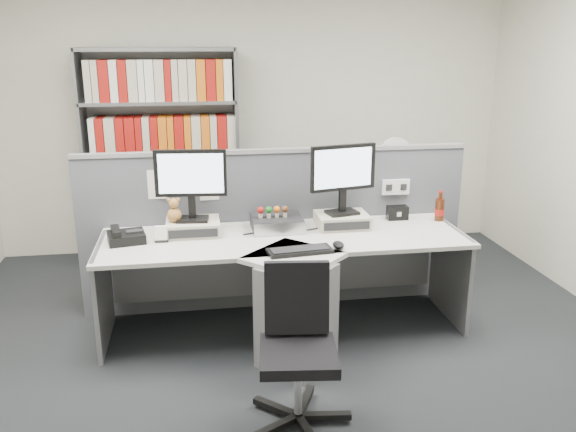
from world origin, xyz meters
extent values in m
plane|color=#25282B|center=(0.00, 0.00, 0.00)|extent=(5.50, 5.50, 0.00)
cube|color=beige|center=(0.00, 2.75, 1.35)|extent=(5.00, 0.04, 2.70)
cube|color=#555760|center=(0.00, 1.25, 0.62)|extent=(3.00, 0.05, 1.25)
cube|color=#939397|center=(0.00, 1.25, 1.26)|extent=(3.00, 0.07, 0.03)
cube|color=white|center=(0.95, 1.22, 0.95)|extent=(0.22, 0.04, 0.12)
cube|color=white|center=(-0.90, 1.22, 1.05)|extent=(0.16, 0.00, 0.22)
cube|color=white|center=(-0.50, 1.22, 1.05)|extent=(0.16, 0.00, 0.22)
cube|color=white|center=(0.70, 1.22, 1.05)|extent=(0.16, 0.00, 0.22)
cube|color=silver|center=(0.00, 0.82, 0.70)|extent=(2.60, 0.80, 0.03)
cube|color=silver|center=(0.00, 0.42, 0.70)|extent=(0.74, 0.74, 0.03)
cube|color=gray|center=(0.00, 0.30, 0.34)|extent=(0.57, 0.57, 0.69)
cube|color=gray|center=(-1.28, 0.82, 0.36)|extent=(0.03, 0.70, 0.72)
cube|color=gray|center=(1.28, 0.82, 0.36)|extent=(0.03, 0.70, 0.72)
cube|color=gray|center=(0.00, 1.18, 0.35)|extent=(2.50, 0.02, 0.45)
cube|color=beige|center=(-0.64, 0.98, 0.77)|extent=(0.38, 0.30, 0.10)
cube|color=black|center=(-0.64, 0.83, 0.77)|extent=(0.34, 0.01, 0.06)
cube|color=beige|center=(0.46, 0.98, 0.77)|extent=(0.38, 0.30, 0.10)
cube|color=black|center=(0.46, 0.83, 0.77)|extent=(0.34, 0.01, 0.06)
cube|color=black|center=(-0.64, 0.98, 0.83)|extent=(0.24, 0.18, 0.02)
cube|color=black|center=(-0.64, 0.98, 0.92)|extent=(0.05, 0.03, 0.18)
cube|color=black|center=(-0.64, 0.98, 1.17)|extent=(0.50, 0.08, 0.33)
cube|color=#CDE5FF|center=(-0.64, 0.96, 1.17)|extent=(0.45, 0.05, 0.28)
cube|color=black|center=(0.46, 0.98, 0.83)|extent=(0.25, 0.21, 0.02)
cube|color=black|center=(0.46, 0.98, 0.92)|extent=(0.06, 0.04, 0.18)
cube|color=black|center=(0.46, 0.98, 1.17)|extent=(0.50, 0.15, 0.33)
cube|color=#CDE5FF|center=(0.46, 0.96, 1.17)|extent=(0.45, 0.11, 0.28)
cube|color=black|center=(-0.03, 0.99, 0.77)|extent=(0.37, 0.32, 0.10)
cube|color=silver|center=(-0.03, 0.83, 0.77)|extent=(0.37, 0.01, 0.09)
cylinder|color=beige|center=(-0.15, 0.97, 0.83)|extent=(0.03, 0.03, 0.03)
sphere|color=#A5140F|center=(-0.15, 0.97, 0.88)|extent=(0.05, 0.05, 0.05)
cylinder|color=beige|center=(-0.09, 0.97, 0.83)|extent=(0.03, 0.03, 0.03)
sphere|color=#19721E|center=(-0.09, 0.97, 0.88)|extent=(0.05, 0.05, 0.05)
cylinder|color=beige|center=(-0.03, 0.97, 0.83)|extent=(0.03, 0.03, 0.03)
sphere|color=orange|center=(-0.03, 0.97, 0.88)|extent=(0.05, 0.05, 0.05)
cylinder|color=beige|center=(0.03, 0.97, 0.83)|extent=(0.03, 0.03, 0.03)
sphere|color=#593319|center=(0.03, 0.97, 0.88)|extent=(0.05, 0.05, 0.05)
cube|color=black|center=(0.05, 0.47, 0.73)|extent=(0.44, 0.21, 0.02)
cube|color=black|center=(0.05, 0.47, 0.75)|extent=(0.39, 0.16, 0.01)
ellipsoid|color=black|center=(0.32, 0.51, 0.74)|extent=(0.07, 0.12, 0.04)
cube|color=black|center=(-1.10, 0.87, 0.75)|extent=(0.28, 0.27, 0.07)
cube|color=black|center=(-1.16, 0.86, 0.81)|extent=(0.09, 0.21, 0.04)
cube|color=black|center=(-1.04, 0.88, 0.79)|extent=(0.12, 0.09, 0.01)
cube|color=black|center=(-0.86, 0.84, 0.73)|extent=(0.09, 0.06, 0.02)
cube|color=white|center=(-0.86, 0.82, 0.79)|extent=(0.08, 0.03, 0.09)
cube|color=white|center=(-0.86, 0.86, 0.79)|extent=(0.08, 0.03, 0.09)
sphere|color=#A97638|center=(-0.77, 0.97, 0.87)|extent=(0.10, 0.10, 0.10)
sphere|color=#A97638|center=(-0.77, 0.97, 0.96)|extent=(0.07, 0.07, 0.07)
sphere|color=#A97638|center=(-0.80, 0.97, 0.98)|extent=(0.03, 0.03, 0.03)
sphere|color=#A97638|center=(-0.73, 0.97, 0.98)|extent=(0.03, 0.03, 0.03)
cube|color=black|center=(0.93, 1.10, 0.77)|extent=(0.16, 0.09, 0.11)
cylinder|color=#3F190A|center=(1.24, 1.01, 0.81)|extent=(0.07, 0.07, 0.18)
cylinder|color=#A5140F|center=(1.24, 1.01, 0.79)|extent=(0.07, 0.07, 0.05)
cylinder|color=#3F190A|center=(1.24, 1.01, 0.92)|extent=(0.03, 0.03, 0.05)
cylinder|color=#A5140F|center=(1.24, 1.01, 0.95)|extent=(0.03, 0.03, 0.01)
cube|color=slate|center=(-1.59, 2.45, 1.00)|extent=(0.03, 0.40, 2.00)
cube|color=slate|center=(-0.21, 2.45, 1.00)|extent=(0.03, 0.40, 2.00)
cube|color=slate|center=(-0.90, 2.64, 1.00)|extent=(1.40, 0.02, 2.00)
cube|color=slate|center=(-0.90, 2.45, 0.02)|extent=(1.38, 0.40, 0.03)
cube|color=slate|center=(-0.90, 2.45, 0.52)|extent=(1.38, 0.40, 0.03)
cube|color=slate|center=(-0.90, 2.45, 1.02)|extent=(1.38, 0.40, 0.03)
cube|color=slate|center=(-0.90, 2.45, 1.52)|extent=(1.38, 0.40, 0.03)
cube|color=slate|center=(-0.90, 2.45, 1.98)|extent=(1.38, 0.40, 0.03)
cube|color=#A5140F|center=(-0.90, 2.42, 0.22)|extent=(1.24, 0.28, 0.36)
cube|color=orange|center=(-0.90, 2.42, 0.72)|extent=(1.24, 0.28, 0.36)
cube|color=beige|center=(-0.90, 2.42, 1.21)|extent=(1.24, 0.28, 0.36)
cube|color=white|center=(-0.90, 2.42, 1.71)|extent=(1.24, 0.28, 0.36)
cube|color=slate|center=(1.20, 2.00, 0.35)|extent=(0.45, 0.60, 0.70)
cube|color=black|center=(1.20, 1.70, 0.52)|extent=(0.40, 0.02, 0.28)
cube|color=black|center=(1.20, 1.70, 0.20)|extent=(0.40, 0.02, 0.28)
cylinder|color=white|center=(1.20, 2.00, 0.72)|extent=(0.18, 0.18, 0.03)
cylinder|color=white|center=(1.20, 2.00, 0.82)|extent=(0.03, 0.03, 0.18)
cylinder|color=white|center=(1.20, 1.98, 1.06)|extent=(0.31, 0.10, 0.30)
cylinder|color=silver|center=(1.20, 2.01, 1.06)|extent=(0.31, 0.09, 0.30)
cylinder|color=silver|center=(-0.10, -0.34, 0.23)|extent=(0.05, 0.05, 0.36)
cube|color=black|center=(-0.10, -0.34, 0.43)|extent=(0.46, 0.46, 0.06)
cube|color=black|center=(-0.08, -0.15, 0.68)|extent=(0.37, 0.14, 0.42)
cube|color=black|center=(0.06, -0.36, 0.04)|extent=(0.28, 0.08, 0.04)
cylinder|color=black|center=(0.17, -0.37, 0.03)|extent=(0.05, 0.05, 0.03)
cube|color=black|center=(-0.03, -0.19, 0.04)|extent=(0.16, 0.27, 0.04)
cylinder|color=black|center=(0.01, -0.09, 0.03)|extent=(0.05, 0.05, 0.03)
cube|color=black|center=(-0.22, -0.23, 0.04)|extent=(0.23, 0.22, 0.04)
cylinder|color=black|center=(-0.30, -0.15, 0.03)|extent=(0.05, 0.05, 0.03)
cube|color=black|center=(-0.24, -0.42, 0.04)|extent=(0.26, 0.17, 0.04)
camera|label=1|loc=(-0.61, -3.20, 2.07)|focal=37.48mm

